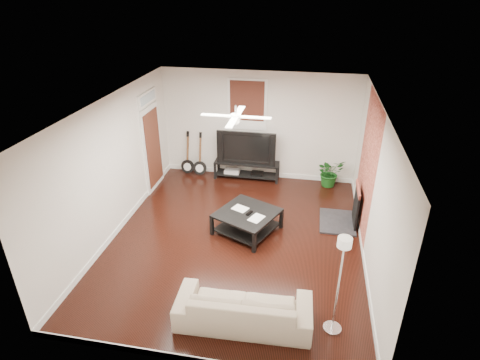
{
  "coord_description": "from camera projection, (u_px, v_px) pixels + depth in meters",
  "views": [
    {
      "loc": [
        1.3,
        -6.54,
        4.74
      ],
      "look_at": [
        0.0,
        0.4,
        1.15
      ],
      "focal_mm": 29.58,
      "sensor_mm": 36.0,
      "label": 1
    }
  ],
  "objects": [
    {
      "name": "floor_lamp",
      "position": [
        338.0,
        286.0,
        5.62
      ],
      "size": [
        0.29,
        0.29,
        1.68
      ],
      "primitive_type": null,
      "rotation": [
        0.0,
        0.0,
        0.04
      ],
      "color": "silver",
      "rests_on": "floor"
    },
    {
      "name": "tv_stand",
      "position": [
        247.0,
        170.0,
        10.46
      ],
      "size": [
        1.69,
        0.45,
        0.47
      ],
      "primitive_type": "cube",
      "color": "black",
      "rests_on": "floor"
    },
    {
      "name": "guitar_left",
      "position": [
        187.0,
        154.0,
        10.54
      ],
      "size": [
        0.39,
        0.3,
        1.18
      ],
      "primitive_type": null,
      "rotation": [
        0.0,
        0.0,
        -0.12
      ],
      "color": "black",
      "rests_on": "floor"
    },
    {
      "name": "guitar_right",
      "position": [
        199.0,
        155.0,
        10.46
      ],
      "size": [
        0.37,
        0.26,
        1.18
      ],
      "primitive_type": null,
      "rotation": [
        0.0,
        0.0,
        -0.01
      ],
      "color": "black",
      "rests_on": "floor"
    },
    {
      "name": "sofa",
      "position": [
        244.0,
        307.0,
        6.0
      ],
      "size": [
        2.09,
        0.89,
        0.6
      ],
      "primitive_type": "imported",
      "rotation": [
        0.0,
        0.0,
        3.18
      ],
      "color": "tan",
      "rests_on": "floor"
    },
    {
      "name": "room",
      "position": [
        236.0,
        178.0,
        7.46
      ],
      "size": [
        5.01,
        6.01,
        2.81
      ],
      "color": "black",
      "rests_on": "ground"
    },
    {
      "name": "tv",
      "position": [
        247.0,
        146.0,
        10.18
      ],
      "size": [
        1.51,
        0.2,
        0.87
      ],
      "primitive_type": "imported",
      "color": "black",
      "rests_on": "tv_stand"
    },
    {
      "name": "window_back",
      "position": [
        247.0,
        105.0,
        9.86
      ],
      "size": [
        1.0,
        0.06,
        1.3
      ],
      "primitive_type": "cube",
      "color": "#35120E",
      "rests_on": "wall_back"
    },
    {
      "name": "coffee_table",
      "position": [
        247.0,
        222.0,
        8.24
      ],
      "size": [
        1.47,
        1.47,
        0.47
      ],
      "primitive_type": "cube",
      "rotation": [
        0.0,
        0.0,
        -0.43
      ],
      "color": "black",
      "rests_on": "floor"
    },
    {
      "name": "door_left",
      "position": [
        152.0,
        140.0,
        9.59
      ],
      "size": [
        0.08,
        1.0,
        2.5
      ],
      "primitive_type": "cube",
      "color": "white",
      "rests_on": "wall_left"
    },
    {
      "name": "fireplace",
      "position": [
        347.0,
        205.0,
        8.4
      ],
      "size": [
        0.8,
        1.1,
        0.92
      ],
      "primitive_type": "cube",
      "color": "black",
      "rests_on": "floor"
    },
    {
      "name": "brick_accent",
      "position": [
        367.0,
        166.0,
        7.93
      ],
      "size": [
        0.02,
        2.2,
        2.8
      ],
      "primitive_type": "cube",
      "color": "#A34234",
      "rests_on": "floor"
    },
    {
      "name": "potted_plant",
      "position": [
        330.0,
        172.0,
        10.03
      ],
      "size": [
        0.86,
        0.83,
        0.74
      ],
      "primitive_type": "imported",
      "rotation": [
        0.0,
        0.0,
        0.52
      ],
      "color": "#175118",
      "rests_on": "floor"
    },
    {
      "name": "ceiling_fan",
      "position": [
        236.0,
        116.0,
        6.91
      ],
      "size": [
        1.24,
        1.24,
        0.32
      ],
      "primitive_type": null,
      "color": "white",
      "rests_on": "ceiling"
    }
  ]
}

